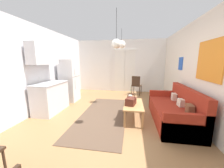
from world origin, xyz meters
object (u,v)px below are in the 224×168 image
object	(u,v)px
refrigerator	(70,81)
accent_chair	(136,84)
couch	(175,111)
coffee_table	(133,106)
pendant_lamp_near	(116,44)
pendant_lamp_far	(121,44)
bamboo_vase	(130,99)
handbag	(131,101)

from	to	relation	value
refrigerator	accent_chair	bearing A→B (deg)	26.44
couch	coffee_table	xyz separation A→B (m)	(-1.07, -0.04, 0.10)
accent_chair	pendant_lamp_near	world-z (taller)	pendant_lamp_near
pendant_lamp_far	accent_chair	bearing A→B (deg)	67.79
accent_chair	pendant_lamp_far	world-z (taller)	pendant_lamp_far
couch	bamboo_vase	xyz separation A→B (m)	(-1.16, 0.02, 0.27)
coffee_table	bamboo_vase	xyz separation A→B (m)	(-0.09, 0.06, 0.17)
accent_chair	couch	bearing A→B (deg)	126.04
pendant_lamp_far	couch	bearing A→B (deg)	-35.46
refrigerator	bamboo_vase	bearing A→B (deg)	-26.84
accent_chair	pendant_lamp_near	size ratio (longest dim) A/B	1.11
coffee_table	handbag	bearing A→B (deg)	-127.18
refrigerator	pendant_lamp_far	distance (m)	2.42
accent_chair	pendant_lamp_far	bearing A→B (deg)	83.97
couch	pendant_lamp_far	xyz separation A→B (m)	(-1.51, 1.08, 1.84)
handbag	accent_chair	xyz separation A→B (m)	(0.23, 2.67, -0.04)
handbag	pendant_lamp_near	size ratio (longest dim) A/B	0.45
coffee_table	refrigerator	world-z (taller)	refrigerator
couch	pendant_lamp_near	distance (m)	2.28
couch	pendant_lamp_far	size ratio (longest dim) A/B	3.06
handbag	refrigerator	xyz separation A→B (m)	(-2.41, 1.36, 0.28)
couch	accent_chair	xyz separation A→B (m)	(-0.92, 2.53, 0.22)
handbag	refrigerator	world-z (taller)	refrigerator
handbag	pendant_lamp_far	xyz separation A→B (m)	(-0.37, 1.22, 1.58)
refrigerator	accent_chair	xyz separation A→B (m)	(2.63, 1.31, -0.32)
refrigerator	couch	bearing A→B (deg)	-19.06
coffee_table	accent_chair	distance (m)	2.58
handbag	accent_chair	size ratio (longest dim) A/B	0.41
coffee_table	pendant_lamp_near	distance (m)	1.68
couch	handbag	world-z (taller)	couch
pendant_lamp_far	handbag	bearing A→B (deg)	-73.12
bamboo_vase	refrigerator	bearing A→B (deg)	153.16
coffee_table	bamboo_vase	distance (m)	0.20
refrigerator	handbag	bearing A→B (deg)	-29.57
couch	pendant_lamp_near	world-z (taller)	pendant_lamp_near
couch	pendant_lamp_near	xyz separation A→B (m)	(-1.48, -0.55, 1.65)
pendant_lamp_near	pendant_lamp_far	size ratio (longest dim) A/B	1.25
pendant_lamp_near	pendant_lamp_far	world-z (taller)	same
couch	bamboo_vase	bearing A→B (deg)	179.07
bamboo_vase	coffee_table	bearing A→B (deg)	-33.80
pendant_lamp_near	pendant_lamp_far	xyz separation A→B (m)	(-0.03, 1.62, 0.19)
handbag	pendant_lamp_far	world-z (taller)	pendant_lamp_far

